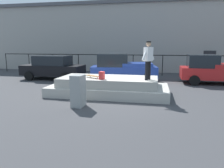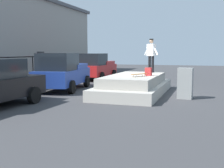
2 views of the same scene
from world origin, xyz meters
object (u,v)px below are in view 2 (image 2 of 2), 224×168
skateboarder (151,53)px  utility_box (185,83)px  car_blue_pickup_mid (63,72)px  car_red_pickup_far (95,67)px  backpack (148,72)px  skateboard (139,74)px

skateboarder → utility_box: (-2.70, -1.95, -1.26)m
car_blue_pickup_mid → car_red_pickup_far: car_blue_pickup_mid is taller
backpack → skateboard: bearing=69.5°
skateboard → car_blue_pickup_mid: bearing=79.0°
skateboard → utility_box: (-0.01, -1.99, -0.33)m
skateboard → car_blue_pickup_mid: car_blue_pickup_mid is taller
backpack → car_blue_pickup_mid: bearing=5.3°
skateboard → car_red_pickup_far: (6.56, 4.68, -0.06)m
skateboarder → utility_box: skateboarder is taller
skateboarder → car_blue_pickup_mid: skateboarder is taller
skateboard → backpack: (0.56, -0.31, 0.08)m
backpack → utility_box: utility_box is taller
skateboard → car_red_pickup_far: 8.05m
skateboarder → car_blue_pickup_mid: bearing=113.7°
backpack → car_red_pickup_far: bearing=-41.6°
skateboard → car_blue_pickup_mid: 4.29m
skateboarder → skateboard: skateboarder is taller
utility_box → backpack: bearing=76.4°
backpack → car_red_pickup_far: 7.80m
backpack → car_blue_pickup_mid: car_blue_pickup_mid is taller
skateboarder → backpack: 2.31m
car_blue_pickup_mid → backpack: bearing=-93.3°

